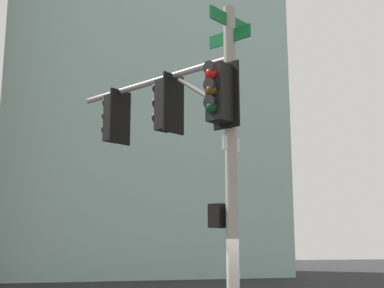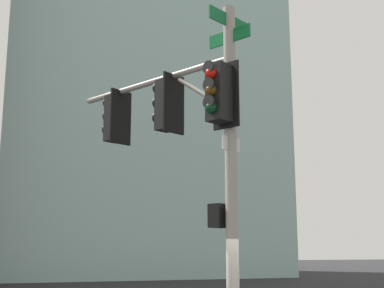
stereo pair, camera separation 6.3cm
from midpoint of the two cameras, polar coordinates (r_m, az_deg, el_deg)
The scene contains 2 objects.
signal_pole_assembly at distance 9.76m, azimuth -0.53°, elevation 1.29°, with size 4.03×2.45×6.60m.
building_brick_midblock at distance 63.42m, azimuth -12.24°, elevation 2.59°, with size 21.89×15.20×34.44m, color #4C3328.
Camera 2 is at (8.25, -3.98, 2.33)m, focal length 49.77 mm.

